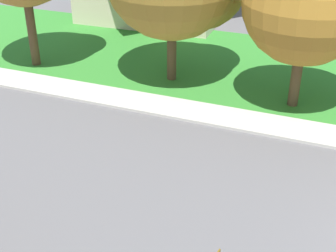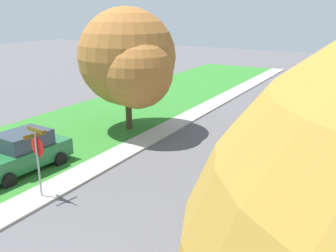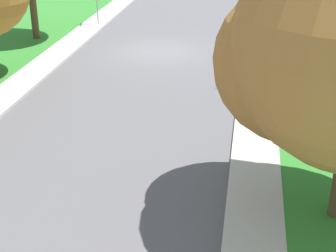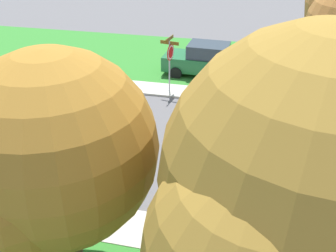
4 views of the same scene
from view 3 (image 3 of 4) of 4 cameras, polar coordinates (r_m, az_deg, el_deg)
The scene contains 4 objects.
ground_plane at distance 25.05m, azimuth -1.01°, elevation 8.33°, with size 120.00×120.00×0.00m, color #565456.
sidewalk_west at distance 13.61m, azimuth 9.70°, elevation -6.78°, with size 1.40×56.00×0.10m, color #ADA89E.
stop_sign_far_corner at distance 19.88m, azimuth 9.90°, elevation 9.24°, with size 0.91×0.91×2.77m.
car_green_near_corner at distance 19.11m, azimuth 17.44°, elevation 4.63°, with size 2.20×4.38×1.76m.
Camera 3 is at (-4.28, 23.64, 7.09)m, focal length 54.41 mm.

